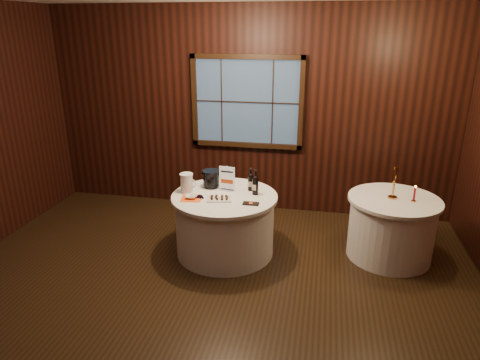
% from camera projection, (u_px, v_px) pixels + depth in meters
% --- Properties ---
extents(ground, '(6.00, 6.00, 0.00)m').
position_uv_depth(ground, '(203.00, 298.00, 4.48)').
color(ground, black).
rests_on(ground, ground).
extents(back_wall, '(6.00, 0.10, 3.00)m').
position_uv_depth(back_wall, '(247.00, 109.00, 6.25)').
color(back_wall, black).
rests_on(back_wall, ground).
extents(main_table, '(1.28, 1.28, 0.77)m').
position_uv_depth(main_table, '(225.00, 224.00, 5.27)').
color(main_table, white).
rests_on(main_table, ground).
extents(side_table, '(1.08, 1.08, 0.77)m').
position_uv_depth(side_table, '(391.00, 227.00, 5.18)').
color(side_table, white).
rests_on(side_table, ground).
extents(sign_stand, '(0.20, 0.12, 0.32)m').
position_uv_depth(sign_stand, '(227.00, 182.00, 5.25)').
color(sign_stand, silver).
rests_on(sign_stand, main_table).
extents(port_bottle_left, '(0.07, 0.07, 0.29)m').
position_uv_depth(port_bottle_left, '(251.00, 181.00, 5.25)').
color(port_bottle_left, black).
rests_on(port_bottle_left, main_table).
extents(port_bottle_right, '(0.07, 0.08, 0.31)m').
position_uv_depth(port_bottle_right, '(255.00, 184.00, 5.13)').
color(port_bottle_right, black).
rests_on(port_bottle_right, main_table).
extents(ice_bucket, '(0.22, 0.22, 0.22)m').
position_uv_depth(ice_bucket, '(211.00, 178.00, 5.36)').
color(ice_bucket, black).
rests_on(ice_bucket, main_table).
extents(chocolate_plate, '(0.33, 0.25, 0.04)m').
position_uv_depth(chocolate_plate, '(219.00, 198.00, 5.00)').
color(chocolate_plate, silver).
rests_on(chocolate_plate, main_table).
extents(chocolate_box, '(0.19, 0.09, 0.02)m').
position_uv_depth(chocolate_box, '(251.00, 204.00, 4.88)').
color(chocolate_box, black).
rests_on(chocolate_box, main_table).
extents(grape_bunch, '(0.16, 0.09, 0.04)m').
position_uv_depth(grape_bunch, '(201.00, 196.00, 5.07)').
color(grape_bunch, black).
rests_on(grape_bunch, main_table).
extents(glass_pitcher, '(0.21, 0.16, 0.23)m').
position_uv_depth(glass_pitcher, '(187.00, 183.00, 5.21)').
color(glass_pitcher, white).
rests_on(glass_pitcher, main_table).
extents(orange_napkin, '(0.27, 0.27, 0.00)m').
position_uv_depth(orange_napkin, '(191.00, 198.00, 5.05)').
color(orange_napkin, '#FF5715').
rests_on(orange_napkin, main_table).
extents(cracker_bowl, '(0.14, 0.14, 0.03)m').
position_uv_depth(cracker_bowl, '(191.00, 197.00, 5.04)').
color(cracker_bowl, silver).
rests_on(cracker_bowl, orange_napkin).
extents(brass_candlestick, '(0.11, 0.11, 0.39)m').
position_uv_depth(brass_candlestick, '(394.00, 187.00, 5.01)').
color(brass_candlestick, '#C1833C').
rests_on(brass_candlestick, side_table).
extents(red_candle, '(0.05, 0.05, 0.20)m').
position_uv_depth(red_candle, '(414.00, 195.00, 4.93)').
color(red_candle, '#C1833C').
rests_on(red_candle, side_table).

